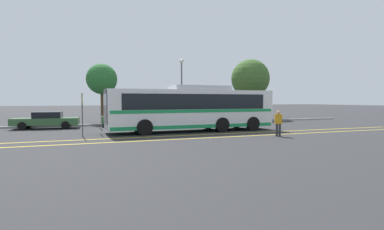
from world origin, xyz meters
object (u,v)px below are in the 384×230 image
(transit_bus, at_px, (192,108))
(pedestrian_0, at_px, (278,122))
(parked_car_2, at_px, (193,117))
(tree_1, at_px, (102,79))
(street_lamp, at_px, (182,80))
(parked_car_1, at_px, (126,118))
(parked_car_0, at_px, (47,120))
(tree_0, at_px, (250,79))
(bus_stop_sign, at_px, (82,109))
(parked_car_3, at_px, (249,115))

(transit_bus, distance_m, pedestrian_0, 6.02)
(parked_car_2, bearing_deg, pedestrian_0, -170.46)
(tree_1, bearing_deg, street_lamp, -16.09)
(transit_bus, bearing_deg, tree_1, 27.02)
(parked_car_2, bearing_deg, parked_car_1, 87.71)
(parked_car_0, xyz_separation_m, street_lamp, (11.70, 2.39, 3.46))
(tree_1, bearing_deg, tree_0, 1.98)
(bus_stop_sign, bearing_deg, parked_car_1, -28.75)
(parked_car_0, height_order, pedestrian_0, pedestrian_0)
(transit_bus, height_order, pedestrian_0, transit_bus)
(parked_car_3, bearing_deg, transit_bus, -54.42)
(pedestrian_0, relative_size, street_lamp, 0.25)
(street_lamp, bearing_deg, parked_car_0, -168.46)
(tree_0, bearing_deg, tree_1, -178.02)
(transit_bus, height_order, parked_car_2, transit_bus)
(parked_car_3, distance_m, tree_0, 7.17)
(parked_car_1, relative_size, pedestrian_0, 2.55)
(parked_car_2, relative_size, bus_stop_sign, 1.75)
(bus_stop_sign, bearing_deg, tree_0, -59.13)
(tree_1, bearing_deg, transit_bus, -62.13)
(parked_car_1, distance_m, pedestrian_0, 12.95)
(transit_bus, relative_size, tree_1, 2.13)
(transit_bus, xyz_separation_m, parked_car_0, (-9.78, 5.71, -0.98))
(parked_car_1, height_order, tree_0, tree_0)
(pedestrian_0, bearing_deg, bus_stop_sign, 9.15)
(parked_car_1, relative_size, street_lamp, 0.64)
(parked_car_1, height_order, parked_car_2, parked_car_1)
(street_lamp, xyz_separation_m, tree_0, (9.31, 2.68, 0.58))
(parked_car_1, bearing_deg, tree_0, -71.30)
(parked_car_2, distance_m, tree_0, 11.16)
(pedestrian_0, bearing_deg, parked_car_2, -51.89)
(pedestrian_0, distance_m, street_lamp, 13.22)
(parked_car_2, relative_size, pedestrian_0, 2.93)
(transit_bus, bearing_deg, tree_0, -47.01)
(parked_car_0, bearing_deg, bus_stop_sign, -153.86)
(parked_car_1, distance_m, bus_stop_sign, 7.45)
(transit_bus, height_order, parked_car_3, transit_bus)
(pedestrian_0, relative_size, tree_1, 0.27)
(transit_bus, distance_m, parked_car_1, 7.07)
(transit_bus, distance_m, bus_stop_sign, 7.26)
(parked_car_3, xyz_separation_m, street_lamp, (-6.09, 2.39, 3.35))
(bus_stop_sign, xyz_separation_m, tree_0, (18.45, 11.40, 3.06))
(parked_car_3, relative_size, tree_1, 0.70)
(tree_0, distance_m, tree_1, 16.63)
(parked_car_0, distance_m, tree_1, 7.19)
(transit_bus, height_order, street_lamp, street_lamp)
(parked_car_2, distance_m, tree_1, 9.48)
(tree_1, bearing_deg, pedestrian_0, -58.04)
(parked_car_0, xyz_separation_m, tree_1, (4.39, 4.49, 3.50))
(parked_car_2, relative_size, tree_1, 0.80)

